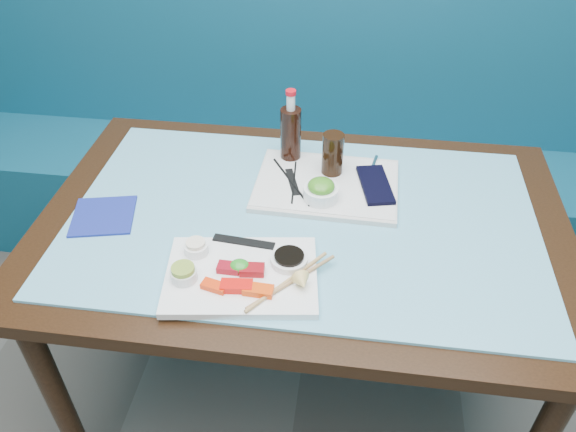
# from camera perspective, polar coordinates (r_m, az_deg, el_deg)

# --- Properties ---
(booth_bench) EXTENTS (3.00, 0.56, 1.17)m
(booth_bench) POSITION_cam_1_polar(r_m,az_deg,el_deg) (2.38, 3.68, 5.54)
(booth_bench) COLOR navy
(booth_bench) RESTS_ON ground
(dining_table) EXTENTS (1.40, 0.90, 0.75)m
(dining_table) POSITION_cam_1_polar(r_m,az_deg,el_deg) (1.54, 1.45, -2.67)
(dining_table) COLOR black
(dining_table) RESTS_ON ground
(glass_top) EXTENTS (1.22, 0.76, 0.01)m
(glass_top) POSITION_cam_1_polar(r_m,az_deg,el_deg) (1.48, 1.51, -0.17)
(glass_top) COLOR #68B3D0
(glass_top) RESTS_ON dining_table
(sashimi_plate) EXTENTS (0.38, 0.29, 0.02)m
(sashimi_plate) POSITION_cam_1_polar(r_m,az_deg,el_deg) (1.31, -4.75, -6.08)
(sashimi_plate) COLOR white
(sashimi_plate) RESTS_ON glass_top
(salmon_left) EXTENTS (0.06, 0.04, 0.01)m
(salmon_left) POSITION_cam_1_polar(r_m,az_deg,el_deg) (1.27, -7.51, -7.07)
(salmon_left) COLOR #F63509
(salmon_left) RESTS_ON sashimi_plate
(salmon_mid) EXTENTS (0.07, 0.04, 0.02)m
(salmon_mid) POSITION_cam_1_polar(r_m,az_deg,el_deg) (1.26, -5.25, -7.11)
(salmon_mid) COLOR red
(salmon_mid) RESTS_ON sashimi_plate
(salmon_right) EXTENTS (0.07, 0.04, 0.02)m
(salmon_right) POSITION_cam_1_polar(r_m,az_deg,el_deg) (1.25, -3.04, -7.54)
(salmon_right) COLOR #FB440A
(salmon_right) RESTS_ON sashimi_plate
(tuna_left) EXTENTS (0.05, 0.03, 0.02)m
(tuna_left) POSITION_cam_1_polar(r_m,az_deg,el_deg) (1.31, -6.04, -5.25)
(tuna_left) COLOR maroon
(tuna_left) RESTS_ON sashimi_plate
(tuna_right) EXTENTS (0.06, 0.04, 0.02)m
(tuna_right) POSITION_cam_1_polar(r_m,az_deg,el_deg) (1.30, -3.67, -5.48)
(tuna_right) COLOR maroon
(tuna_right) RESTS_ON sashimi_plate
(seaweed_garnish) EXTENTS (0.05, 0.05, 0.03)m
(seaweed_garnish) POSITION_cam_1_polar(r_m,az_deg,el_deg) (1.30, -4.93, -5.08)
(seaweed_garnish) COLOR #259021
(seaweed_garnish) RESTS_ON sashimi_plate
(ramekin_wasabi) EXTENTS (0.08, 0.08, 0.03)m
(ramekin_wasabi) POSITION_cam_1_polar(r_m,az_deg,el_deg) (1.30, -10.54, -5.88)
(ramekin_wasabi) COLOR white
(ramekin_wasabi) RESTS_ON sashimi_plate
(wasabi_fill) EXTENTS (0.06, 0.06, 0.01)m
(wasabi_fill) POSITION_cam_1_polar(r_m,az_deg,el_deg) (1.29, -10.64, -5.31)
(wasabi_fill) COLOR olive
(wasabi_fill) RESTS_ON ramekin_wasabi
(ramekin_ginger) EXTENTS (0.07, 0.07, 0.02)m
(ramekin_ginger) POSITION_cam_1_polar(r_m,az_deg,el_deg) (1.36, -9.30, -3.27)
(ramekin_ginger) COLOR white
(ramekin_ginger) RESTS_ON sashimi_plate
(ginger_fill) EXTENTS (0.06, 0.06, 0.01)m
(ginger_fill) POSITION_cam_1_polar(r_m,az_deg,el_deg) (1.35, -9.38, -2.74)
(ginger_fill) COLOR #F9E8CC
(ginger_fill) RESTS_ON ramekin_ginger
(soy_dish) EXTENTS (0.10, 0.10, 0.02)m
(soy_dish) POSITION_cam_1_polar(r_m,az_deg,el_deg) (1.32, 0.12, -4.46)
(soy_dish) COLOR white
(soy_dish) RESTS_ON sashimi_plate
(soy_fill) EXTENTS (0.08, 0.08, 0.01)m
(soy_fill) POSITION_cam_1_polar(r_m,az_deg,el_deg) (1.31, 0.12, -4.08)
(soy_fill) COLOR black
(soy_fill) RESTS_ON soy_dish
(lemon_wedge) EXTENTS (0.05, 0.05, 0.04)m
(lemon_wedge) POSITION_cam_1_polar(r_m,az_deg,el_deg) (1.25, 1.46, -6.73)
(lemon_wedge) COLOR #F5D374
(lemon_wedge) RESTS_ON sashimi_plate
(chopstick_sleeve) EXTENTS (0.16, 0.04, 0.00)m
(chopstick_sleeve) POSITION_cam_1_polar(r_m,az_deg,el_deg) (1.38, -4.53, -2.61)
(chopstick_sleeve) COLOR black
(chopstick_sleeve) RESTS_ON sashimi_plate
(wooden_chopstick_a) EXTENTS (0.16, 0.21, 0.01)m
(wooden_chopstick_a) POSITION_cam_1_polar(r_m,az_deg,el_deg) (1.28, -0.05, -6.62)
(wooden_chopstick_a) COLOR tan
(wooden_chopstick_a) RESTS_ON sashimi_plate
(wooden_chopstick_b) EXTENTS (0.18, 0.19, 0.01)m
(wooden_chopstick_b) POSITION_cam_1_polar(r_m,az_deg,el_deg) (1.28, 0.40, -6.67)
(wooden_chopstick_b) COLOR #9E754A
(wooden_chopstick_b) RESTS_ON sashimi_plate
(serving_tray) EXTENTS (0.40, 0.31, 0.01)m
(serving_tray) POSITION_cam_1_polar(r_m,az_deg,el_deg) (1.58, 3.92, 3.13)
(serving_tray) COLOR silver
(serving_tray) RESTS_ON glass_top
(paper_placemat) EXTENTS (0.40, 0.29, 0.00)m
(paper_placemat) POSITION_cam_1_polar(r_m,az_deg,el_deg) (1.58, 3.94, 3.38)
(paper_placemat) COLOR silver
(paper_placemat) RESTS_ON serving_tray
(seaweed_bowl) EXTENTS (0.10, 0.10, 0.04)m
(seaweed_bowl) POSITION_cam_1_polar(r_m,az_deg,el_deg) (1.51, 3.35, 2.30)
(seaweed_bowl) COLOR white
(seaweed_bowl) RESTS_ON serving_tray
(seaweed_salad) EXTENTS (0.09, 0.09, 0.04)m
(seaweed_salad) POSITION_cam_1_polar(r_m,az_deg,el_deg) (1.49, 3.39, 3.07)
(seaweed_salad) COLOR #3F871F
(seaweed_salad) RESTS_ON seaweed_bowl
(cola_glass) EXTENTS (0.06, 0.06, 0.12)m
(cola_glass) POSITION_cam_1_polar(r_m,az_deg,el_deg) (1.59, 4.56, 6.30)
(cola_glass) COLOR black
(cola_glass) RESTS_ON serving_tray
(navy_pouch) EXTENTS (0.11, 0.19, 0.01)m
(navy_pouch) POSITION_cam_1_polar(r_m,az_deg,el_deg) (1.57, 8.85, 3.13)
(navy_pouch) COLOR black
(navy_pouch) RESTS_ON serving_tray
(fork) EXTENTS (0.03, 0.09, 0.01)m
(fork) POSITION_cam_1_polar(r_m,az_deg,el_deg) (1.66, 8.69, 5.22)
(fork) COLOR white
(fork) RESTS_ON serving_tray
(black_chopstick_a) EXTENTS (0.13, 0.21, 0.01)m
(black_chopstick_a) POSITION_cam_1_polar(r_m,az_deg,el_deg) (1.58, 0.31, 3.53)
(black_chopstick_a) COLOR black
(black_chopstick_a) RESTS_ON serving_tray
(black_chopstick_b) EXTENTS (0.02, 0.20, 0.01)m
(black_chopstick_b) POSITION_cam_1_polar(r_m,az_deg,el_deg) (1.57, 0.60, 3.49)
(black_chopstick_b) COLOR black
(black_chopstick_b) RESTS_ON serving_tray
(tray_sleeve) EXTENTS (0.06, 0.13, 0.00)m
(tray_sleeve) POSITION_cam_1_polar(r_m,az_deg,el_deg) (1.58, 0.46, 3.47)
(tray_sleeve) COLOR black
(tray_sleeve) RESTS_ON serving_tray
(cola_bottle_body) EXTENTS (0.08, 0.08, 0.17)m
(cola_bottle_body) POSITION_cam_1_polar(r_m,az_deg,el_deg) (1.65, 0.28, 8.11)
(cola_bottle_body) COLOR black
(cola_bottle_body) RESTS_ON glass_top
(cola_bottle_neck) EXTENTS (0.03, 0.03, 0.05)m
(cola_bottle_neck) POSITION_cam_1_polar(r_m,az_deg,el_deg) (1.59, 0.29, 11.49)
(cola_bottle_neck) COLOR white
(cola_bottle_neck) RESTS_ON cola_bottle_body
(cola_bottle_cap) EXTENTS (0.04, 0.04, 0.01)m
(cola_bottle_cap) POSITION_cam_1_polar(r_m,az_deg,el_deg) (1.58, 0.29, 12.45)
(cola_bottle_cap) COLOR red
(cola_bottle_cap) RESTS_ON cola_bottle_neck
(blue_napkin) EXTENTS (0.19, 0.19, 0.01)m
(blue_napkin) POSITION_cam_1_polar(r_m,az_deg,el_deg) (1.56, -18.24, 0.01)
(blue_napkin) COLOR navy
(blue_napkin) RESTS_ON glass_top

